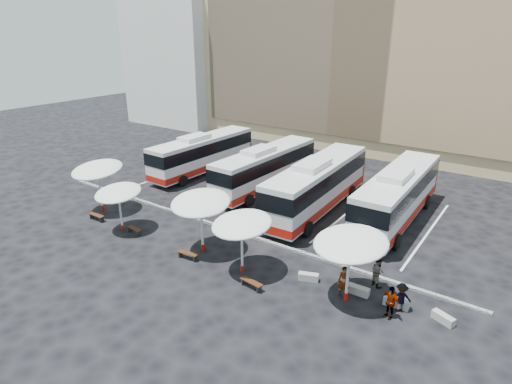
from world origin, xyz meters
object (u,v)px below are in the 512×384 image
Objects in this scene: sunshade_1 at (118,193)px; passenger_1 at (378,272)px; conc_bench_2 at (396,302)px; passenger_0 at (344,282)px; bus_1 at (266,167)px; conc_bench_3 at (443,318)px; sunshade_0 at (97,170)px; sunshade_2 at (201,203)px; wood_bench_1 at (134,229)px; sunshade_3 at (242,224)px; bus_0 at (203,153)px; wood_bench_0 at (97,216)px; conc_bench_0 at (308,277)px; passenger_3 at (401,297)px; conc_bench_1 at (358,290)px; wood_bench_3 at (251,283)px; passenger_2 at (390,302)px; bus_3 at (398,194)px; bus_2 at (317,184)px; sunshade_4 at (351,244)px; wood_bench_2 at (188,254)px.

sunshade_1 is 2.01× the size of passenger_1.
passenger_0 reaches higher than conc_bench_2.
bus_1 is 11.10× the size of conc_bench_3.
sunshade_0 is 10.60m from sunshade_2.
conc_bench_2 reaches higher than wood_bench_1.
sunshade_3 is 11.18m from conc_bench_3.
bus_0 reaches higher than wood_bench_0.
bus_0 is at bearing 147.71° from conc_bench_0.
passenger_3 is at bearing -33.07° from bus_1.
conc_bench_1 is (20.56, 0.80, -3.11)m from sunshade_0.
wood_bench_1 is at bearing -66.82° from bus_0.
conc_bench_0 is at bearing 6.22° from sunshade_2.
sunshade_3 is 3.24m from wood_bench_3.
wood_bench_1 is 16.29m from passenger_1.
passenger_2 reaches higher than conc_bench_0.
bus_3 is at bearing 53.11° from sunshade_2.
passenger_2 is at bearing -91.93° from conc_bench_2.
bus_2 reaches higher than conc_bench_1.
bus_1 is 7.01× the size of passenger_0.
sunshade_1 is (3.86, -12.92, 0.81)m from bus_0.
bus_1 reaches higher than sunshade_3.
bus_1 reaches higher than wood_bench_1.
conc_bench_0 is 0.64× the size of passenger_2.
passenger_2 is (4.78, -0.67, 0.67)m from conc_bench_0.
sunshade_2 is 12.41m from conc_bench_2.
bus_1 is at bearing 118.13° from sunshade_3.
bus_2 is 5.85m from bus_3.
wood_bench_3 is 0.83× the size of passenger_1.
passenger_2 is (22.53, -0.20, -2.45)m from sunshade_0.
bus_0 is 23.28m from sunshade_4.
sunshade_1 is 16.31m from sunshade_4.
wood_bench_3 is 7.20m from passenger_2.
sunshade_0 reaches higher than passenger_2.
conc_bench_0 is 4.87m from passenger_2.
bus_0 is at bearing 111.34° from wood_bench_1.
sunshade_4 is at bearing -57.39° from bus_2.
bus_3 is 2.92× the size of sunshade_2.
sunshade_4 is (9.64, 0.27, 0.03)m from sunshade_2.
sunshade_2 is (10.47, -11.92, 1.30)m from bus_0.
sunshade_4 is at bearing 4.48° from sunshade_1.
conc_bench_3 is at bearing 9.99° from sunshade_3.
sunshade_4 reaches higher than wood_bench_2.
sunshade_4 is at bearing -85.70° from bus_3.
passenger_0 is (15.99, 1.48, -1.90)m from sunshade_1.
conc_bench_0 is at bearing -173.06° from conc_bench_1.
sunshade_4 is 3.61× the size of wood_bench_1.
bus_3 is 11.49× the size of conc_bench_0.
passenger_2 is (11.97, 1.47, 0.55)m from wood_bench_2.
sunshade_1 is at bearing 176.68° from wood_bench_3.
conc_bench_3 is 3.98m from passenger_1.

